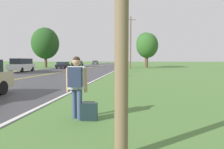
{
  "coord_description": "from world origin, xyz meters",
  "views": [
    {
      "loc": [
        10.66,
        0.26,
        1.72
      ],
      "look_at": [
        9.41,
        10.15,
        0.99
      ],
      "focal_mm": 32.0,
      "sensor_mm": 36.0,
      "label": 1
    }
  ],
  "objects_px": {
    "suitcase": "(89,112)",
    "car_black_hatchback_mid_near": "(63,65)",
    "hitchhiker_person": "(76,81)",
    "traffic_sign": "(119,60)",
    "tree_behind_sign": "(147,46)",
    "car_dark_grey_sedan_receding": "(95,62)",
    "car_white_suv_approaching": "(22,65)",
    "car_dark_green_hatchback_mid_far": "(77,63)",
    "tree_right_cluster": "(45,43)",
    "fire_hydrant": "(122,72)",
    "tree_left_verge": "(146,43)"
  },
  "relations": [
    {
      "from": "suitcase",
      "to": "tree_behind_sign",
      "type": "relative_size",
      "value": 0.07
    },
    {
      "from": "hitchhiker_person",
      "to": "fire_hydrant",
      "type": "xyz_separation_m",
      "value": [
        0.15,
        15.28,
        -0.69
      ]
    },
    {
      "from": "suitcase",
      "to": "car_dark_green_hatchback_mid_far",
      "type": "height_order",
      "value": "car_dark_green_hatchback_mid_far"
    },
    {
      "from": "fire_hydrant",
      "to": "tree_left_verge",
      "type": "xyz_separation_m",
      "value": [
        3.6,
        29.35,
        5.34
      ]
    },
    {
      "from": "suitcase",
      "to": "tree_behind_sign",
      "type": "height_order",
      "value": "tree_behind_sign"
    },
    {
      "from": "tree_behind_sign",
      "to": "car_dark_grey_sedan_receding",
      "type": "xyz_separation_m",
      "value": [
        -18.5,
        32.93,
        -4.06
      ]
    },
    {
      "from": "suitcase",
      "to": "traffic_sign",
      "type": "distance_m",
      "value": 22.37
    },
    {
      "from": "tree_left_verge",
      "to": "car_black_hatchback_mid_near",
      "type": "relative_size",
      "value": 2.35
    },
    {
      "from": "suitcase",
      "to": "traffic_sign",
      "type": "bearing_deg",
      "value": 0.22
    },
    {
      "from": "car_white_suv_approaching",
      "to": "hitchhiker_person",
      "type": "bearing_deg",
      "value": -147.42
    },
    {
      "from": "tree_left_verge",
      "to": "fire_hydrant",
      "type": "bearing_deg",
      "value": -96.98
    },
    {
      "from": "suitcase",
      "to": "car_black_hatchback_mid_near",
      "type": "xyz_separation_m",
      "value": [
        -13.46,
        33.05,
        0.47
      ]
    },
    {
      "from": "hitchhiker_person",
      "to": "tree_behind_sign",
      "type": "xyz_separation_m",
      "value": [
        3.84,
        38.71,
        3.72
      ]
    },
    {
      "from": "hitchhiker_person",
      "to": "tree_left_verge",
      "type": "xyz_separation_m",
      "value": [
        3.75,
        44.64,
        4.65
      ]
    },
    {
      "from": "tree_left_verge",
      "to": "car_black_hatchback_mid_near",
      "type": "height_order",
      "value": "tree_left_verge"
    },
    {
      "from": "car_white_suv_approaching",
      "to": "car_dark_grey_sedan_receding",
      "type": "relative_size",
      "value": 1.21
    },
    {
      "from": "car_dark_grey_sedan_receding",
      "to": "traffic_sign",
      "type": "bearing_deg",
      "value": -166.73
    },
    {
      "from": "hitchhiker_person",
      "to": "car_white_suv_approaching",
      "type": "relative_size",
      "value": 0.38
    },
    {
      "from": "suitcase",
      "to": "fire_hydrant",
      "type": "distance_m",
      "value": 15.33
    },
    {
      "from": "traffic_sign",
      "to": "car_dark_grey_sedan_receding",
      "type": "relative_size",
      "value": 0.56
    },
    {
      "from": "hitchhiker_person",
      "to": "suitcase",
      "type": "bearing_deg",
      "value": -99.34
    },
    {
      "from": "fire_hydrant",
      "to": "traffic_sign",
      "type": "xyz_separation_m",
      "value": [
        -0.95,
        6.97,
        1.27
      ]
    },
    {
      "from": "tree_behind_sign",
      "to": "fire_hydrant",
      "type": "bearing_deg",
      "value": -98.93
    },
    {
      "from": "hitchhiker_person",
      "to": "car_black_hatchback_mid_near",
      "type": "bearing_deg",
      "value": 18.82
    },
    {
      "from": "fire_hydrant",
      "to": "car_dark_grey_sedan_receding",
      "type": "distance_m",
      "value": 58.27
    },
    {
      "from": "tree_behind_sign",
      "to": "car_dark_grey_sedan_receding",
      "type": "height_order",
      "value": "tree_behind_sign"
    },
    {
      "from": "fire_hydrant",
      "to": "car_white_suv_approaching",
      "type": "xyz_separation_m",
      "value": [
        -15.09,
        6.34,
        0.58
      ]
    },
    {
      "from": "tree_left_verge",
      "to": "car_dark_grey_sedan_receding",
      "type": "distance_m",
      "value": 33.06
    },
    {
      "from": "suitcase",
      "to": "car_black_hatchback_mid_near",
      "type": "height_order",
      "value": "car_black_hatchback_mid_near"
    },
    {
      "from": "traffic_sign",
      "to": "tree_behind_sign",
      "type": "bearing_deg",
      "value": 74.3
    },
    {
      "from": "traffic_sign",
      "to": "tree_behind_sign",
      "type": "height_order",
      "value": "tree_behind_sign"
    },
    {
      "from": "traffic_sign",
      "to": "tree_right_cluster",
      "type": "bearing_deg",
      "value": 139.92
    },
    {
      "from": "suitcase",
      "to": "car_black_hatchback_mid_near",
      "type": "distance_m",
      "value": 35.69
    },
    {
      "from": "traffic_sign",
      "to": "car_black_hatchback_mid_near",
      "type": "relative_size",
      "value": 0.63
    },
    {
      "from": "traffic_sign",
      "to": "car_dark_green_hatchback_mid_far",
      "type": "xyz_separation_m",
      "value": [
        -12.58,
        21.57,
        -0.87
      ]
    },
    {
      "from": "hitchhiker_person",
      "to": "traffic_sign",
      "type": "bearing_deg",
      "value": -0.76
    },
    {
      "from": "hitchhiker_person",
      "to": "tree_left_verge",
      "type": "bearing_deg",
      "value": -7.6
    },
    {
      "from": "tree_right_cluster",
      "to": "car_black_hatchback_mid_near",
      "type": "distance_m",
      "value": 8.63
    },
    {
      "from": "fire_hydrant",
      "to": "tree_right_cluster",
      "type": "bearing_deg",
      "value": 130.6
    },
    {
      "from": "hitchhiker_person",
      "to": "car_white_suv_approaching",
      "type": "distance_m",
      "value": 26.28
    },
    {
      "from": "car_dark_grey_sedan_receding",
      "to": "tree_behind_sign",
      "type": "bearing_deg",
      "value": -153.09
    },
    {
      "from": "tree_behind_sign",
      "to": "car_black_hatchback_mid_near",
      "type": "height_order",
      "value": "tree_behind_sign"
    },
    {
      "from": "car_dark_grey_sedan_receding",
      "to": "suitcase",
      "type": "bearing_deg",
      "value": -170.57
    },
    {
      "from": "car_black_hatchback_mid_near",
      "to": "suitcase",
      "type": "bearing_deg",
      "value": -157.99
    },
    {
      "from": "suitcase",
      "to": "tree_left_verge",
      "type": "relative_size",
      "value": 0.07
    },
    {
      "from": "suitcase",
      "to": "tree_right_cluster",
      "type": "bearing_deg",
      "value": 24.34
    },
    {
      "from": "fire_hydrant",
      "to": "traffic_sign",
      "type": "height_order",
      "value": "traffic_sign"
    },
    {
      "from": "tree_left_verge",
      "to": "tree_right_cluster",
      "type": "bearing_deg",
      "value": -162.25
    },
    {
      "from": "car_white_suv_approaching",
      "to": "car_dark_green_hatchback_mid_far",
      "type": "distance_m",
      "value": 22.25
    },
    {
      "from": "car_dark_grey_sedan_receding",
      "to": "tree_right_cluster",
      "type": "bearing_deg",
      "value": 170.66
    }
  ]
}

